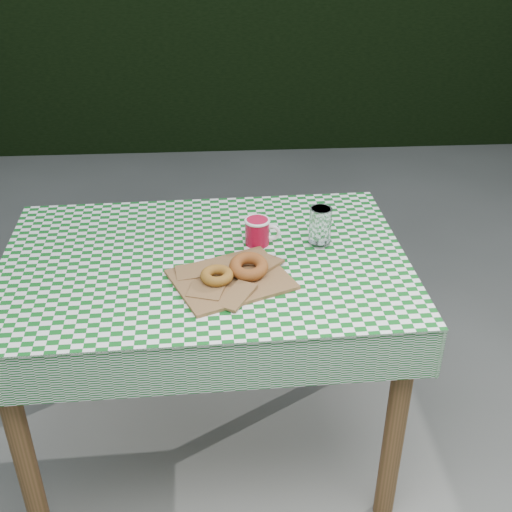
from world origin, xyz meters
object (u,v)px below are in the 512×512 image
(paper_bag, at_px, (231,279))
(drinking_glass, at_px, (320,226))
(coffee_mug, at_px, (257,232))
(table, at_px, (209,361))

(paper_bag, distance_m, drinking_glass, 0.33)
(coffee_mug, bearing_deg, table, -141.60)
(coffee_mug, height_order, drinking_glass, drinking_glass)
(table, relative_size, drinking_glass, 9.76)
(coffee_mug, relative_size, drinking_glass, 1.22)
(drinking_glass, bearing_deg, table, -169.01)
(paper_bag, relative_size, coffee_mug, 2.09)
(coffee_mug, distance_m, drinking_glass, 0.19)
(table, bearing_deg, paper_bag, -60.71)
(paper_bag, relative_size, drinking_glass, 2.54)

